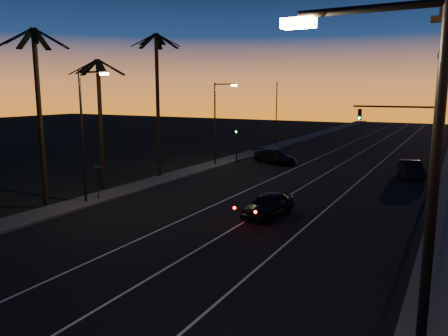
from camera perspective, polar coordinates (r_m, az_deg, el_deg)
The scene contains 18 objects.
road at distance 33.98m, azimuth 8.34°, elevation -3.09°, with size 20.00×170.00×0.01m, color black.
sidewalk_left at distance 39.14m, azimuth -7.23°, elevation -1.22°, with size 2.40×170.00×0.16m, color #373735.
lane_stripe_left at distance 35.09m, azimuth 3.74°, elevation -2.57°, with size 0.12×160.00×0.01m, color silver.
lane_stripe_mid at distance 33.82m, azimuth 9.14°, elevation -3.15°, with size 0.12×160.00×0.01m, color silver.
lane_stripe_right at distance 32.87m, azimuth 14.91°, elevation -3.75°, with size 0.12×160.00×0.01m, color silver.
palm_near at distance 30.61m, azimuth -23.07°, elevation 8.16°, with size 4.25×4.16×11.53m.
palm_mid at distance 35.12m, azimuth -15.90°, elevation 7.36°, with size 4.25×4.16×10.03m.
palm_far at distance 39.00m, azimuth -8.69°, elevation 9.84°, with size 4.25×4.16×12.53m.
streetlight_left_near at distance 30.58m, azimuth -17.68°, elevation 5.19°, with size 2.55×0.26×9.00m.
streetlight_left_far at distance 44.96m, azimuth -0.85°, elevation 6.70°, with size 2.55×0.26×8.50m.
streetlight_right_near at distance 7.52m, azimuth 22.89°, elevation -8.58°, with size 2.55×0.26×9.00m.
street_sign at distance 31.83m, azimuth -16.17°, elevation -1.23°, with size 0.70×0.06×2.60m.
signal_mast at distance 41.44m, azimuth 22.75°, elevation 5.27°, with size 7.10×0.41×7.00m.
signal_post at distance 46.32m, azimuth 1.65°, elevation 4.10°, with size 0.28×0.37×4.20m.
far_pole_left at distance 60.48m, azimuth 6.86°, elevation 6.93°, with size 0.14×0.14×9.00m, color black.
lead_car at distance 27.11m, azimuth 5.78°, elevation -4.79°, with size 2.37×4.95×1.45m.
right_car at distance 42.22m, azimuth 23.23°, elevation -0.17°, with size 2.95×4.94×1.54m.
cross_car at distance 46.89m, azimuth 6.70°, elevation 1.47°, with size 5.51×3.57×1.48m.
Camera 1 is at (11.28, -1.14, 7.61)m, focal length 35.00 mm.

